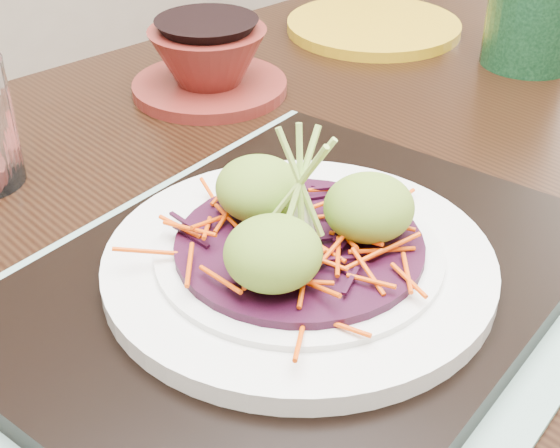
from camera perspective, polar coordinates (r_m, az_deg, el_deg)
dining_table at (r=0.67m, az=-0.59°, el=-8.25°), size 1.31×0.91×0.79m
placemat at (r=0.54m, az=1.36°, el=-5.20°), size 0.53×0.45×0.00m
serving_tray at (r=0.53m, az=1.37°, el=-4.26°), size 0.46×0.38×0.02m
white_plate at (r=0.52m, az=1.40°, el=-2.72°), size 0.26×0.26×0.02m
cabbage_bed at (r=0.51m, az=1.42°, el=-1.52°), size 0.17×0.17×0.01m
carrot_julienne at (r=0.51m, az=1.43°, el=-0.78°), size 0.20×0.20×0.01m
guacamole_scoops at (r=0.50m, az=1.51°, el=0.63°), size 0.14×0.13×0.04m
scallion_garnish at (r=0.49m, az=1.49°, el=2.63°), size 0.06×0.06×0.09m
terracotta_bowl_set at (r=0.83m, az=-5.24°, el=11.53°), size 0.19×0.19×0.07m
yellow_plate at (r=1.02m, az=6.85°, el=14.17°), size 0.24×0.24×0.01m
green_jar at (r=0.94m, az=18.09°, el=14.52°), size 0.13×0.13×0.12m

